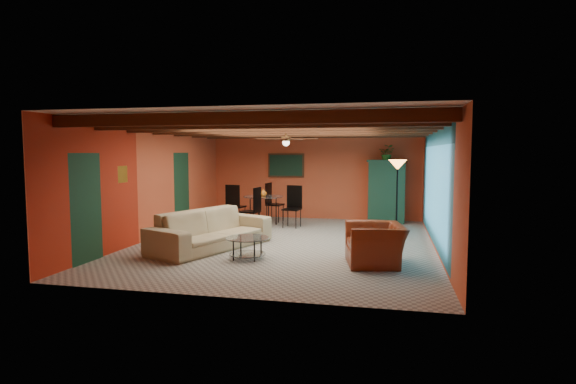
% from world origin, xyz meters
% --- Properties ---
extents(room, '(6.52, 8.01, 2.71)m').
position_xyz_m(room, '(0.00, 0.11, 2.36)').
color(room, '#9B968A').
rests_on(room, ground).
extents(sofa, '(2.10, 3.04, 0.83)m').
position_xyz_m(sofa, '(-1.43, -0.93, 0.41)').
color(sofa, tan).
rests_on(sofa, ground).
extents(armchair, '(1.21, 1.32, 0.75)m').
position_xyz_m(armchair, '(2.04, -1.57, 0.37)').
color(armchair, maroon).
rests_on(armchair, ground).
extents(coffee_table, '(0.86, 0.86, 0.43)m').
position_xyz_m(coffee_table, '(-0.39, -1.67, 0.21)').
color(coffee_table, white).
rests_on(coffee_table, ground).
extents(dining_table, '(2.53, 2.53, 1.16)m').
position_xyz_m(dining_table, '(-1.17, 2.27, 0.58)').
color(dining_table, white).
rests_on(dining_table, ground).
extents(armoire, '(1.08, 0.64, 1.78)m').
position_xyz_m(armoire, '(2.20, 3.70, 0.89)').
color(armoire, maroon).
rests_on(armoire, ground).
extents(floor_lamp, '(0.40, 0.40, 1.92)m').
position_xyz_m(floor_lamp, '(2.44, 0.01, 0.96)').
color(floor_lamp, black).
rests_on(floor_lamp, ground).
extents(ceiling_fan, '(1.50, 1.50, 0.44)m').
position_xyz_m(ceiling_fan, '(0.00, 0.00, 2.36)').
color(ceiling_fan, '#472614').
rests_on(ceiling_fan, ceiling).
extents(painting, '(1.05, 0.03, 0.65)m').
position_xyz_m(painting, '(-0.90, 3.96, 1.65)').
color(painting, black).
rests_on(painting, wall_back).
extents(potted_plant, '(0.53, 0.48, 0.50)m').
position_xyz_m(potted_plant, '(2.20, 3.70, 2.03)').
color(potted_plant, '#26661E').
rests_on(potted_plant, armoire).
extents(vase, '(0.21, 0.21, 0.21)m').
position_xyz_m(vase, '(-1.17, 2.27, 1.26)').
color(vase, orange).
rests_on(vase, dining_table).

